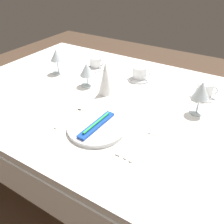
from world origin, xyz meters
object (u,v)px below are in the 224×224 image
toothbrush_package (97,125)px  coffee_cup_right (96,62)px  fork_outer (72,116)px  spoon_dessert (147,141)px  wine_glass_left (57,56)px  spoon_soup (141,139)px  dinner_knife (130,139)px  wine_glass_centre (87,70)px  coffee_cup_far (205,89)px  napkin_folded (105,78)px  wine_glass_far (201,91)px  dinner_plate (97,128)px  coffee_cup_left (140,72)px

toothbrush_package → coffee_cup_right: coffee_cup_right is taller
fork_outer → spoon_dessert: size_ratio=0.94×
toothbrush_package → wine_glass_left: (-0.52, 0.35, 0.08)m
fork_outer → spoon_soup: size_ratio=0.95×
dinner_knife → spoon_dessert: spoon_dessert is taller
spoon_dessert → fork_outer: bearing=-177.4°
wine_glass_centre → wine_glass_left: (-0.25, 0.04, 0.02)m
fork_outer → coffee_cup_far: (0.45, 0.49, 0.04)m
wine_glass_left → napkin_folded: (0.38, -0.06, -0.02)m
wine_glass_left → wine_glass_far: (0.84, -0.00, 0.01)m
napkin_folded → dinner_plate: bearing=-63.9°
spoon_soup → napkin_folded: bearing=143.3°
dinner_plate → wine_glass_left: 0.63m
toothbrush_package → coffee_cup_far: size_ratio=1.96×
wine_glass_left → toothbrush_package: bearing=-33.6°
wine_glass_far → coffee_cup_far: bearing=94.2°
dinner_plate → wine_glass_far: 0.48m
fork_outer → coffee_cup_left: coffee_cup_left is taller
spoon_soup → wine_glass_far: 0.35m
coffee_cup_left → coffee_cup_far: bearing=-2.2°
coffee_cup_left → napkin_folded: size_ratio=0.61×
toothbrush_package → spoon_soup: bearing=12.5°
spoon_dessert → wine_glass_centre: 0.55m
wine_glass_far → coffee_cup_left: bearing=154.5°
spoon_dessert → wine_glass_far: 0.34m
spoon_soup → wine_glass_far: (0.13, 0.30, 0.11)m
coffee_cup_left → toothbrush_package: bearing=-83.2°
napkin_folded → toothbrush_package: bearing=-63.9°
napkin_folded → spoon_soup: bearing=-36.7°
wine_glass_left → dinner_knife: bearing=-26.5°
toothbrush_package → coffee_cup_far: bearing=59.2°
wine_glass_centre → spoon_dessert: bearing=-28.8°
dinner_knife → coffee_cup_left: 0.55m
fork_outer → spoon_dessert: (0.36, 0.02, 0.00)m
fork_outer → wine_glass_far: size_ratio=1.29×
wine_glass_far → napkin_folded: 0.46m
fork_outer → dinner_knife: bearing=-2.0°
dinner_knife → wine_glass_far: size_ratio=1.37×
dinner_plate → spoon_soup: (0.18, 0.04, -0.01)m
coffee_cup_far → dinner_knife: bearing=-107.5°
coffee_cup_far → wine_glass_centre: 0.61m
toothbrush_package → wine_glass_far: wine_glass_far is taller
coffee_cup_far → wine_glass_centre: bearing=-160.1°
wine_glass_centre → napkin_folded: napkin_folded is taller
coffee_cup_right → wine_glass_far: (0.69, -0.18, 0.07)m
wine_glass_centre → wine_glass_left: wine_glass_left is taller
dinner_knife → coffee_cup_far: 0.52m
wine_glass_far → napkin_folded: napkin_folded is taller
fork_outer → coffee_cup_far: coffee_cup_far is taller
wine_glass_centre → wine_glass_left: size_ratio=0.88×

